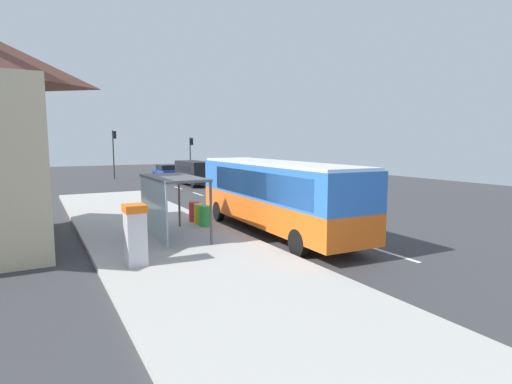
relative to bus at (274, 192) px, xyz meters
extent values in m
cube|color=#38383A|center=(1.71, 14.78, -1.86)|extent=(56.00, 92.00, 0.04)
cube|color=#ADAAA3|center=(-4.69, 2.78, -1.75)|extent=(6.20, 30.00, 0.18)
cube|color=silver|center=(1.96, -5.22, -1.84)|extent=(0.16, 2.20, 0.01)
cube|color=silver|center=(1.96, -0.22, -1.84)|extent=(0.16, 2.20, 0.01)
cube|color=silver|center=(1.96, 4.78, -1.84)|extent=(0.16, 2.20, 0.01)
cube|color=silver|center=(1.96, 9.78, -1.84)|extent=(0.16, 2.20, 0.01)
cube|color=silver|center=(1.96, 14.78, -1.84)|extent=(0.16, 2.20, 0.01)
cube|color=silver|center=(1.96, 19.78, -1.84)|extent=(0.16, 2.20, 0.01)
cube|color=silver|center=(1.96, 24.78, -1.84)|extent=(0.16, 2.20, 0.01)
cube|color=silver|center=(1.96, 29.78, -1.84)|extent=(0.16, 2.20, 0.01)
cube|color=orange|center=(0.01, -0.02, -0.77)|extent=(2.84, 11.07, 1.15)
cube|color=blue|center=(0.01, -0.02, 0.53)|extent=(2.84, 11.07, 1.45)
cube|color=silver|center=(0.01, -0.02, 1.31)|extent=(2.71, 10.85, 0.12)
cube|color=black|center=(0.18, 5.43, 0.46)|extent=(2.30, 0.19, 1.22)
cube|color=black|center=(-1.21, -0.48, 0.46)|extent=(0.35, 8.58, 1.10)
cylinder|color=black|center=(-1.00, 3.91, -1.34)|extent=(0.31, 1.01, 1.00)
cylinder|color=black|center=(1.26, 3.84, -1.34)|extent=(0.31, 1.01, 1.00)
cylinder|color=black|center=(-1.23, -3.68, -1.34)|extent=(0.31, 1.01, 1.00)
cylinder|color=black|center=(1.03, -3.75, -1.34)|extent=(0.31, 1.01, 1.00)
cube|color=black|center=(3.91, 20.90, -0.52)|extent=(2.08, 5.23, 1.96)
cube|color=black|center=(3.91, 20.90, -0.19)|extent=(2.09, 3.15, 0.44)
cylinder|color=black|center=(4.84, 18.91, -1.50)|extent=(0.23, 0.68, 0.68)
cylinder|color=black|center=(3.04, 18.88, -1.50)|extent=(0.23, 0.68, 0.68)
cylinder|color=black|center=(4.78, 22.91, -1.50)|extent=(0.23, 0.68, 0.68)
cylinder|color=black|center=(2.98, 22.88, -1.50)|extent=(0.23, 0.68, 0.68)
cube|color=navy|center=(4.01, 30.76, -1.22)|extent=(1.92, 4.45, 0.60)
cube|color=black|center=(4.02, 30.56, -0.62)|extent=(1.65, 2.42, 0.60)
cylinder|color=black|center=(3.15, 32.24, -1.52)|extent=(0.22, 0.65, 0.64)
cylinder|color=black|center=(4.79, 32.28, -1.52)|extent=(0.22, 0.65, 0.64)
cylinder|color=black|center=(3.23, 29.24, -1.52)|extent=(0.22, 0.65, 0.64)
cylinder|color=black|center=(4.87, 29.28, -1.52)|extent=(0.22, 0.65, 0.64)
cube|color=silver|center=(-6.65, -2.47, -0.81)|extent=(0.60, 0.70, 1.70)
cube|color=orange|center=(-6.65, -2.47, 0.16)|extent=(0.66, 0.76, 0.24)
cube|color=black|center=(-6.34, -2.47, -0.54)|extent=(0.03, 0.36, 0.44)
cylinder|color=green|center=(-2.49, 2.11, -1.19)|extent=(0.52, 0.52, 0.95)
cylinder|color=yellow|center=(-2.49, 2.81, -1.19)|extent=(0.52, 0.52, 0.95)
cylinder|color=red|center=(-2.49, 3.51, -1.19)|extent=(0.52, 0.52, 0.95)
cylinder|color=#2D2D2D|center=(7.11, 30.85, 0.49)|extent=(0.14, 0.14, 4.66)
cube|color=black|center=(7.33, 30.85, 2.32)|extent=(0.24, 0.28, 0.84)
sphere|color=red|center=(7.45, 30.85, 2.60)|extent=(0.16, 0.16, 0.16)
sphere|color=#3C2C03|center=(7.45, 30.85, 2.32)|extent=(0.16, 0.16, 0.16)
sphere|color=black|center=(7.45, 30.85, 2.04)|extent=(0.16, 0.16, 0.16)
cylinder|color=#2D2D2D|center=(-1.49, 31.65, 0.85)|extent=(0.14, 0.14, 5.39)
cube|color=black|center=(-1.27, 31.65, 3.04)|extent=(0.24, 0.28, 0.84)
sphere|color=#360606|center=(-1.15, 31.65, 3.32)|extent=(0.16, 0.16, 0.16)
sphere|color=#3C2C03|center=(-1.15, 31.65, 3.04)|extent=(0.16, 0.16, 0.16)
sphere|color=green|center=(-1.15, 31.65, 2.76)|extent=(0.16, 0.16, 0.16)
cube|color=#4C4C51|center=(-4.39, 0.70, 0.79)|extent=(1.80, 4.00, 0.10)
cube|color=#8CA5B2|center=(-5.24, 0.70, -0.41)|extent=(0.06, 3.80, 2.30)
cylinder|color=#4C4C51|center=(-3.54, -1.20, -0.44)|extent=(0.10, 0.10, 2.44)
cylinder|color=#4C4C51|center=(-3.54, 2.60, -0.44)|extent=(0.10, 0.10, 2.44)
camera|label=1|loc=(-9.37, -15.34, 2.21)|focal=28.51mm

